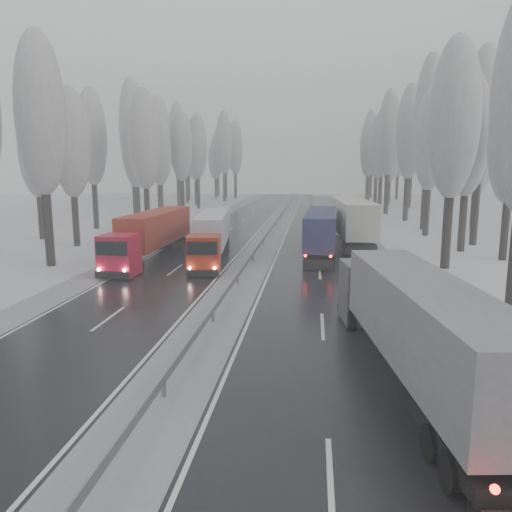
% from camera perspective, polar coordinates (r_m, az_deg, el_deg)
% --- Properties ---
extents(ground, '(260.00, 260.00, 0.00)m').
position_cam_1_polar(ground, '(13.88, -15.65, -22.48)').
color(ground, silver).
rests_on(ground, ground).
extents(carriageway_right, '(7.50, 200.00, 0.03)m').
position_cam_1_polar(carriageway_right, '(41.42, 7.22, -0.26)').
color(carriageway_right, black).
rests_on(carriageway_right, ground).
extents(carriageway_left, '(7.50, 200.00, 0.03)m').
position_cam_1_polar(carriageway_left, '(42.60, -7.05, 0.03)').
color(carriageway_left, black).
rests_on(carriageway_left, ground).
extents(median_slush, '(3.00, 200.00, 0.04)m').
position_cam_1_polar(median_slush, '(41.69, -0.02, -0.10)').
color(median_slush, '#989AA0').
rests_on(median_slush, ground).
extents(shoulder_right, '(2.40, 200.00, 0.04)m').
position_cam_1_polar(shoulder_right, '(41.78, 14.02, -0.38)').
color(shoulder_right, '#989AA0').
rests_on(shoulder_right, ground).
extents(shoulder_left, '(2.40, 200.00, 0.04)m').
position_cam_1_polar(shoulder_left, '(44.02, -13.32, 0.17)').
color(shoulder_left, '#989AA0').
rests_on(shoulder_left, ground).
extents(median_guardrail, '(0.12, 200.00, 0.76)m').
position_cam_1_polar(median_guardrail, '(41.57, -0.02, 0.68)').
color(median_guardrail, slate).
rests_on(median_guardrail, ground).
extents(tree_18, '(3.60, 3.60, 16.58)m').
position_cam_1_polar(tree_18, '(39.18, 21.73, 14.24)').
color(tree_18, black).
rests_on(tree_18, ground).
extents(tree_20, '(3.60, 3.60, 15.71)m').
position_cam_1_polar(tree_20, '(47.85, 23.15, 12.59)').
color(tree_20, black).
rests_on(tree_20, ground).
extents(tree_21, '(3.60, 3.60, 18.62)m').
position_cam_1_polar(tree_21, '(52.45, 24.44, 14.25)').
color(tree_21, black).
rests_on(tree_21, ground).
extents(tree_22, '(3.60, 3.60, 15.86)m').
position_cam_1_polar(tree_22, '(57.75, 19.35, 12.35)').
color(tree_22, black).
rests_on(tree_22, ground).
extents(tree_23, '(3.60, 3.60, 13.55)m').
position_cam_1_polar(tree_23, '(63.17, 24.13, 10.46)').
color(tree_23, black).
rests_on(tree_23, ground).
extents(tree_24, '(3.60, 3.60, 20.49)m').
position_cam_1_polar(tree_24, '(63.43, 19.21, 14.78)').
color(tree_24, black).
rests_on(tree_24, ground).
extents(tree_25, '(3.60, 3.60, 19.44)m').
position_cam_1_polar(tree_25, '(68.97, 24.22, 13.48)').
color(tree_25, black).
rests_on(tree_25, ground).
extents(tree_26, '(3.60, 3.60, 18.78)m').
position_cam_1_polar(tree_26, '(73.32, 17.14, 13.33)').
color(tree_26, black).
rests_on(tree_26, ground).
extents(tree_27, '(3.60, 3.60, 17.62)m').
position_cam_1_polar(tree_27, '(78.71, 21.82, 12.27)').
color(tree_27, black).
rests_on(tree_27, ground).
extents(tree_28, '(3.60, 3.60, 19.62)m').
position_cam_1_polar(tree_28, '(83.69, 14.97, 13.34)').
color(tree_28, black).
rests_on(tree_28, ground).
extents(tree_29, '(3.60, 3.60, 18.11)m').
position_cam_1_polar(tree_29, '(88.87, 19.38, 12.28)').
color(tree_29, black).
rests_on(tree_29, ground).
extents(tree_30, '(3.60, 3.60, 17.86)m').
position_cam_1_polar(tree_30, '(93.31, 14.21, 12.31)').
color(tree_30, black).
rests_on(tree_30, ground).
extents(tree_31, '(3.60, 3.60, 18.58)m').
position_cam_1_polar(tree_31, '(98.19, 17.42, 12.30)').
color(tree_31, black).
rests_on(tree_31, ground).
extents(tree_32, '(3.60, 3.60, 17.33)m').
position_cam_1_polar(tree_32, '(100.75, 13.68, 11.95)').
color(tree_32, black).
rests_on(tree_32, ground).
extents(tree_33, '(3.60, 3.60, 14.33)m').
position_cam_1_polar(tree_33, '(105.07, 15.10, 10.76)').
color(tree_33, black).
rests_on(tree_33, ground).
extents(tree_34, '(3.60, 3.60, 17.63)m').
position_cam_1_polar(tree_34, '(107.71, 12.74, 11.95)').
color(tree_34, black).
rests_on(tree_34, ground).
extents(tree_35, '(3.60, 3.60, 18.25)m').
position_cam_1_polar(tree_35, '(112.98, 17.28, 11.85)').
color(tree_35, black).
rests_on(tree_35, ground).
extents(tree_36, '(3.60, 3.60, 20.23)m').
position_cam_1_polar(tree_36, '(117.70, 12.91, 12.57)').
color(tree_36, black).
rests_on(tree_36, ground).
extents(tree_37, '(3.60, 3.60, 16.37)m').
position_cam_1_polar(tree_37, '(122.49, 15.97, 11.18)').
color(tree_37, black).
rests_on(tree_37, ground).
extents(tree_38, '(3.60, 3.60, 17.97)m').
position_cam_1_polar(tree_38, '(128.32, 13.14, 11.69)').
color(tree_38, black).
rests_on(tree_38, ground).
extents(tree_39, '(3.60, 3.60, 16.19)m').
position_cam_1_polar(tree_39, '(132.59, 14.15, 11.10)').
color(tree_39, black).
rests_on(tree_39, ground).
extents(tree_58, '(3.60, 3.60, 17.21)m').
position_cam_1_polar(tree_58, '(40.69, -23.43, 14.51)').
color(tree_58, black).
rests_on(tree_58, ground).
extents(tree_60, '(3.60, 3.60, 14.84)m').
position_cam_1_polar(tree_60, '(50.31, -20.41, 11.97)').
color(tree_60, black).
rests_on(tree_60, ground).
extents(tree_61, '(3.60, 3.60, 13.95)m').
position_cam_1_polar(tree_61, '(56.54, -23.83, 10.89)').
color(tree_61, black).
rests_on(tree_61, ground).
extents(tree_62, '(3.60, 3.60, 16.04)m').
position_cam_1_polar(tree_62, '(57.67, -12.62, 12.79)').
color(tree_62, black).
rests_on(tree_62, ground).
extents(tree_63, '(3.60, 3.60, 16.88)m').
position_cam_1_polar(tree_63, '(64.33, -18.27, 12.71)').
color(tree_63, black).
rests_on(tree_63, ground).
extents(tree_64, '(3.60, 3.60, 15.42)m').
position_cam_1_polar(tree_64, '(67.55, -13.60, 11.98)').
color(tree_64, black).
rests_on(tree_64, ground).
extents(tree_65, '(3.60, 3.60, 19.48)m').
position_cam_1_polar(tree_65, '(72.06, -13.95, 13.89)').
color(tree_65, black).
rests_on(tree_65, ground).
extents(tree_66, '(3.60, 3.60, 15.23)m').
position_cam_1_polar(tree_66, '(76.64, -11.01, 11.72)').
color(tree_66, black).
rests_on(tree_66, ground).
extents(tree_67, '(3.60, 3.60, 17.09)m').
position_cam_1_polar(tree_67, '(80.92, -11.13, 12.47)').
color(tree_67, black).
rests_on(tree_67, ground).
extents(tree_68, '(3.60, 3.60, 16.65)m').
position_cam_1_polar(tree_68, '(82.73, -8.53, 12.29)').
color(tree_68, black).
rests_on(tree_68, ground).
extents(tree_69, '(3.60, 3.60, 19.35)m').
position_cam_1_polar(tree_69, '(88.00, -10.99, 13.20)').
color(tree_69, black).
rests_on(tree_69, ground).
extents(tree_70, '(3.60, 3.60, 17.09)m').
position_cam_1_polar(tree_70, '(92.45, -6.72, 12.26)').
color(tree_70, black).
rests_on(tree_70, ground).
extents(tree_71, '(3.60, 3.60, 19.61)m').
position_cam_1_polar(tree_71, '(97.57, -8.99, 13.03)').
color(tree_71, black).
rests_on(tree_71, ground).
extents(tree_72, '(3.60, 3.60, 15.11)m').
position_cam_1_polar(tree_72, '(102.10, -6.94, 11.33)').
color(tree_72, black).
rests_on(tree_72, ground).
extents(tree_73, '(3.60, 3.60, 17.22)m').
position_cam_1_polar(tree_73, '(106.71, -7.98, 11.98)').
color(tree_73, black).
rests_on(tree_73, ground).
extents(tree_74, '(3.60, 3.60, 19.68)m').
position_cam_1_polar(tree_74, '(111.98, -3.69, 12.76)').
color(tree_74, black).
rests_on(tree_74, ground).
extents(tree_75, '(3.60, 3.60, 18.60)m').
position_cam_1_polar(tree_75, '(117.78, -7.80, 12.22)').
color(tree_75, black).
rests_on(tree_75, ground).
extents(tree_76, '(3.60, 3.60, 18.55)m').
position_cam_1_polar(tree_76, '(121.03, -2.39, 12.23)').
color(tree_76, black).
rests_on(tree_76, ground).
extents(tree_77, '(3.60, 3.60, 14.32)m').
position_cam_1_polar(tree_77, '(125.88, -4.66, 10.89)').
color(tree_77, black).
rests_on(tree_77, ground).
extents(tree_78, '(3.60, 3.60, 19.55)m').
position_cam_1_polar(tree_78, '(128.13, -3.51, 12.38)').
color(tree_78, black).
rests_on(tree_78, ground).
extents(tree_79, '(3.60, 3.60, 17.07)m').
position_cam_1_polar(tree_79, '(132.51, -4.40, 11.61)').
color(tree_79, black).
rests_on(tree_79, ground).
extents(truck_grey_tarp, '(4.22, 15.12, 3.84)m').
position_cam_1_polar(truck_grey_tarp, '(18.03, 17.59, -6.97)').
color(truck_grey_tarp, '#414146').
rests_on(truck_grey_tarp, ground).
extents(truck_blue_box, '(2.93, 14.92, 3.80)m').
position_cam_1_polar(truck_blue_box, '(42.84, 7.47, 3.06)').
color(truck_blue_box, '#211E4B').
rests_on(truck_blue_box, ground).
extents(truck_cream_box, '(3.81, 17.38, 4.43)m').
position_cam_1_polar(truck_cream_box, '(49.05, 10.66, 4.28)').
color(truck_cream_box, '#AFA99B').
rests_on(truck_cream_box, ground).
extents(box_truck_distant, '(3.23, 7.59, 2.74)m').
position_cam_1_polar(box_truck_distant, '(87.59, 7.22, 6.07)').
color(box_truck_distant, '#A8A9AF').
rests_on(box_truck_distant, ground).
extents(truck_red_white, '(3.81, 14.19, 3.61)m').
position_cam_1_polar(truck_red_white, '(41.27, -5.04, 2.69)').
color(truck_red_white, '#AE1E09').
rests_on(truck_red_white, ground).
extents(truck_red_red, '(2.63, 14.91, 3.81)m').
position_cam_1_polar(truck_red_red, '(41.14, -11.78, 2.65)').
color(truck_red_red, '#B50A24').
rests_on(truck_red_red, ground).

